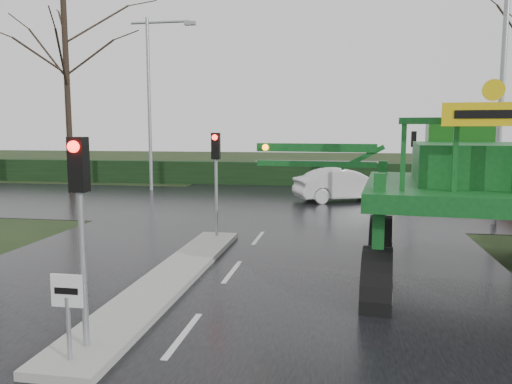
% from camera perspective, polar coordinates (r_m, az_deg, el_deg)
% --- Properties ---
extents(ground, '(140.00, 140.00, 0.00)m').
position_cam_1_polar(ground, '(9.29, -8.29, -15.97)').
color(ground, black).
rests_on(ground, ground).
extents(road_main, '(14.00, 80.00, 0.02)m').
position_cam_1_polar(road_main, '(18.66, 1.28, -4.03)').
color(road_main, black).
rests_on(road_main, ground).
extents(road_cross, '(80.00, 12.00, 0.02)m').
position_cam_1_polar(road_cross, '(24.53, 3.36, -1.33)').
color(road_cross, black).
rests_on(road_cross, ground).
extents(median_island, '(1.20, 10.00, 0.16)m').
position_cam_1_polar(median_island, '(12.33, -9.75, -9.67)').
color(median_island, gray).
rests_on(median_island, ground).
extents(hedge_row, '(44.00, 0.90, 1.50)m').
position_cam_1_polar(hedge_row, '(32.35, 4.96, 2.06)').
color(hedge_row, black).
rests_on(hedge_row, ground).
extents(keep_left_sign, '(0.50, 0.07, 1.35)m').
position_cam_1_polar(keep_left_sign, '(8.14, -20.75, -11.79)').
color(keep_left_sign, gray).
rests_on(keep_left_sign, ground).
extents(traffic_signal_near, '(0.26, 0.33, 3.52)m').
position_cam_1_polar(traffic_signal_near, '(8.22, -19.49, -0.58)').
color(traffic_signal_near, gray).
rests_on(traffic_signal_near, ground).
extents(traffic_signal_mid, '(0.26, 0.33, 3.52)m').
position_cam_1_polar(traffic_signal_mid, '(16.14, -4.61, 3.45)').
color(traffic_signal_mid, gray).
rests_on(traffic_signal_mid, ground).
extents(traffic_signal_far, '(0.26, 0.33, 3.52)m').
position_cam_1_polar(traffic_signal_far, '(28.39, 17.54, 4.76)').
color(traffic_signal_far, gray).
rests_on(traffic_signal_far, ground).
extents(street_light_right, '(3.85, 0.30, 10.00)m').
position_cam_1_polar(street_light_right, '(20.97, 25.60, 12.95)').
color(street_light_right, gray).
rests_on(street_light_right, ground).
extents(street_light_left_far, '(3.85, 0.30, 10.00)m').
position_cam_1_polar(street_light_left_far, '(30.23, -11.60, 11.52)').
color(street_light_left_far, gray).
rests_on(street_light_left_far, ground).
extents(tree_left_far, '(7.70, 7.70, 13.26)m').
position_cam_1_polar(tree_left_far, '(30.41, -20.87, 13.37)').
color(tree_left_far, black).
rests_on(tree_left_far, ground).
extents(crop_sprayer, '(10.22, 6.78, 5.72)m').
position_cam_1_polar(crop_sprayer, '(11.01, 14.03, 2.12)').
color(crop_sprayer, black).
rests_on(crop_sprayer, ground).
extents(white_sedan, '(5.28, 3.62, 1.65)m').
position_cam_1_polar(white_sedan, '(25.74, 10.00, -1.03)').
color(white_sedan, silver).
rests_on(white_sedan, ground).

